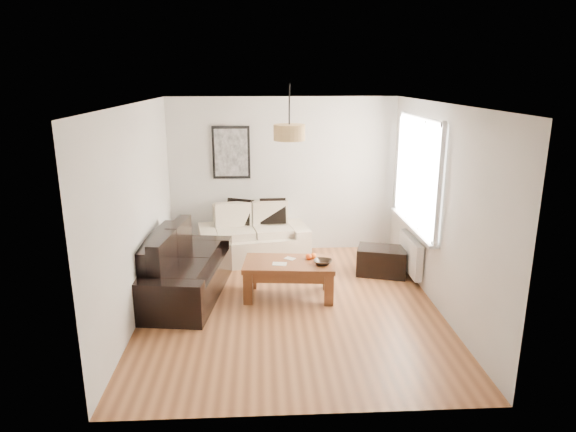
{
  "coord_description": "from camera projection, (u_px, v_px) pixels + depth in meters",
  "views": [
    {
      "loc": [
        -0.37,
        -6.09,
        2.92
      ],
      "look_at": [
        0.0,
        0.6,
        1.05
      ],
      "focal_mm": 31.42,
      "sensor_mm": 36.0,
      "label": 1
    }
  ],
  "objects": [
    {
      "name": "wall_left",
      "position": [
        137.0,
        212.0,
        6.21
      ],
      "size": [
        0.04,
        4.5,
        2.6
      ],
      "primitive_type": null,
      "color": "silver",
      "rests_on": "floor"
    },
    {
      "name": "poster",
      "position": [
        231.0,
        153.0,
        8.3
      ],
      "size": [
        0.62,
        0.04,
        0.87
      ],
      "primitive_type": null,
      "color": "black",
      "rests_on": "wall_back"
    },
    {
      "name": "wall_front",
      "position": [
        307.0,
        279.0,
        4.15
      ],
      "size": [
        3.8,
        0.04,
        2.6
      ],
      "primitive_type": null,
      "color": "silver",
      "rests_on": "floor"
    },
    {
      "name": "sofa_leather",
      "position": [
        184.0,
        266.0,
        6.85
      ],
      "size": [
        1.21,
        2.07,
        0.85
      ],
      "primitive_type": null,
      "rotation": [
        0.0,
        0.0,
        1.44
      ],
      "color": "black",
      "rests_on": "floor"
    },
    {
      "name": "cushion_left",
      "position": [
        240.0,
        212.0,
        8.34
      ],
      "size": [
        0.44,
        0.29,
        0.43
      ],
      "primitive_type": "cube",
      "rotation": [
        0.0,
        0.0,
        -0.42
      ],
      "color": "black",
      "rests_on": "loveseat_cream"
    },
    {
      "name": "papers",
      "position": [
        280.0,
        264.0,
        6.7
      ],
      "size": [
        0.2,
        0.16,
        0.01
      ],
      "primitive_type": "cube",
      "rotation": [
        0.0,
        0.0,
        -0.13
      ],
      "color": "beige",
      "rests_on": "coffee_table"
    },
    {
      "name": "pendant_shade",
      "position": [
        289.0,
        132.0,
        6.35
      ],
      "size": [
        0.4,
        0.4,
        0.2
      ],
      "primitive_type": "cylinder",
      "color": "tan",
      "rests_on": "ceiling"
    },
    {
      "name": "ceiling",
      "position": [
        291.0,
        104.0,
        5.96
      ],
      "size": [
        3.8,
        4.5,
        0.0
      ],
      "primitive_type": null,
      "color": "white",
      "rests_on": "floor"
    },
    {
      "name": "orange_c",
      "position": [
        308.0,
        256.0,
        6.9
      ],
      "size": [
        0.06,
        0.06,
        0.06
      ],
      "primitive_type": "sphere",
      "rotation": [
        0.0,
        0.0,
        -0.05
      ],
      "color": "orange",
      "rests_on": "fruit_bowl"
    },
    {
      "name": "cushion_right",
      "position": [
        273.0,
        211.0,
        8.36
      ],
      "size": [
        0.43,
        0.15,
        0.43
      ],
      "primitive_type": "cube",
      "rotation": [
        0.0,
        0.0,
        0.03
      ],
      "color": "black",
      "rests_on": "loveseat_cream"
    },
    {
      "name": "orange_a",
      "position": [
        309.0,
        257.0,
        6.86
      ],
      "size": [
        0.1,
        0.1,
        0.09
      ],
      "primitive_type": "sphere",
      "rotation": [
        0.0,
        0.0,
        0.2
      ],
      "color": "#DB4912",
      "rests_on": "fruit_bowl"
    },
    {
      "name": "fruit_bowl",
      "position": [
        323.0,
        262.0,
        6.69
      ],
      "size": [
        0.3,
        0.3,
        0.06
      ],
      "primitive_type": "imported",
      "rotation": [
        0.0,
        0.0,
        -0.28
      ],
      "color": "black",
      "rests_on": "coffee_table"
    },
    {
      "name": "coffee_table",
      "position": [
        289.0,
        279.0,
        6.86
      ],
      "size": [
        1.28,
        0.77,
        0.5
      ],
      "primitive_type": null,
      "rotation": [
        0.0,
        0.0,
        -0.09
      ],
      "color": "brown",
      "rests_on": "floor"
    },
    {
      "name": "loveseat_cream",
      "position": [
        253.0,
        234.0,
        8.23
      ],
      "size": [
        1.86,
        1.23,
        0.86
      ],
      "primitive_type": null,
      "rotation": [
        0.0,
        0.0,
        0.18
      ],
      "color": "beige",
      "rests_on": "floor"
    },
    {
      "name": "window_bay",
      "position": [
        419.0,
        173.0,
        7.1
      ],
      "size": [
        0.14,
        1.9,
        1.6
      ],
      "primitive_type": null,
      "color": "white",
      "rests_on": "wall_right"
    },
    {
      "name": "ottoman",
      "position": [
        382.0,
        261.0,
        7.64
      ],
      "size": [
        0.83,
        0.66,
        0.42
      ],
      "primitive_type": "cube",
      "rotation": [
        0.0,
        0.0,
        -0.29
      ],
      "color": "black",
      "rests_on": "floor"
    },
    {
      "name": "wall_back",
      "position": [
        283.0,
        175.0,
        8.48
      ],
      "size": [
        3.8,
        0.04,
        2.6
      ],
      "primitive_type": null,
      "color": "silver",
      "rests_on": "floor"
    },
    {
      "name": "radiator",
      "position": [
        410.0,
        254.0,
        7.43
      ],
      "size": [
        0.1,
        0.9,
        0.52
      ],
      "primitive_type": "cube",
      "color": "white",
      "rests_on": "wall_right"
    },
    {
      "name": "wall_right",
      "position": [
        439.0,
        208.0,
        6.41
      ],
      "size": [
        0.04,
        4.5,
        2.6
      ],
      "primitive_type": null,
      "color": "silver",
      "rests_on": "floor"
    },
    {
      "name": "orange_b",
      "position": [
        313.0,
        256.0,
        6.89
      ],
      "size": [
        0.11,
        0.11,
        0.09
      ],
      "primitive_type": "sphere",
      "rotation": [
        0.0,
        0.0,
        -0.32
      ],
      "color": "#D65612",
      "rests_on": "fruit_bowl"
    },
    {
      "name": "floor",
      "position": [
        290.0,
        304.0,
        6.66
      ],
      "size": [
        4.5,
        4.5,
        0.0
      ],
      "primitive_type": "plane",
      "color": "brown",
      "rests_on": "ground"
    }
  ]
}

